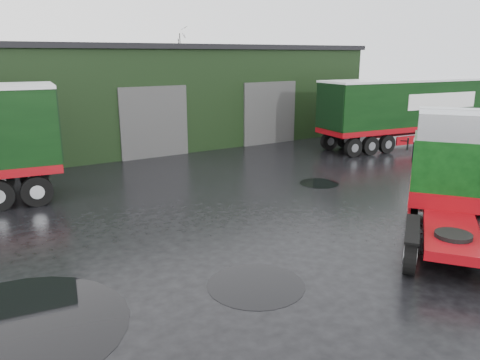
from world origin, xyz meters
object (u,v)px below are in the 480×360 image
lorry_right (410,113)px  warehouse (119,94)px  hero_tractor (454,185)px  tree_back_b (169,76)px

lorry_right → warehouse: bearing=-121.1°
hero_tractor → tree_back_b: size_ratio=0.86×
warehouse → hero_tractor: bearing=-83.8°
warehouse → lorry_right: 18.91m
warehouse → tree_back_b: (8.00, 10.00, 0.59)m
hero_tractor → lorry_right: lorry_right is taller
warehouse → hero_tractor: 23.16m
warehouse → lorry_right: size_ratio=2.00×
warehouse → hero_tractor: warehouse is taller
tree_back_b → hero_tractor: bearing=-99.5°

